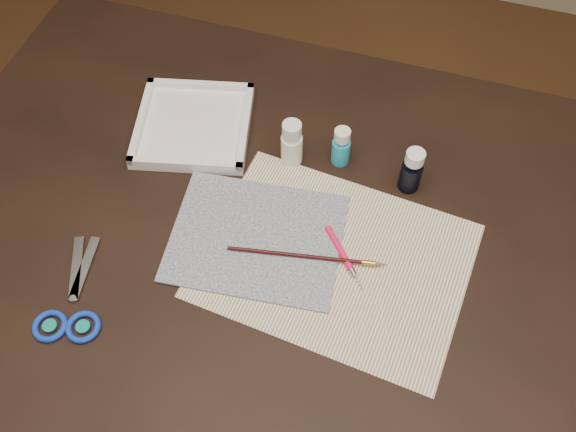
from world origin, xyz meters
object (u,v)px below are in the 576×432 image
(paper, at_px, (335,260))
(canvas, at_px, (256,238))
(paint_bottle_navy, at_px, (412,170))
(palette_tray, at_px, (193,125))
(scissors, at_px, (70,288))
(paint_bottle_white, at_px, (292,143))
(paint_bottle_cyan, at_px, (341,146))

(paper, relative_size, canvas, 1.50)
(paper, relative_size, paint_bottle_navy, 4.65)
(canvas, bearing_deg, palette_tray, 134.32)
(paper, bearing_deg, scissors, -155.41)
(paper, bearing_deg, palette_tray, 149.10)
(paint_bottle_navy, height_order, scissors, paint_bottle_navy)
(paper, height_order, paint_bottle_white, paint_bottle_white)
(canvas, bearing_deg, paint_bottle_white, 88.04)
(paint_bottle_navy, xyz_separation_m, scissors, (-0.46, -0.35, -0.04))
(canvas, distance_m, paint_bottle_white, 0.18)
(paint_bottle_cyan, relative_size, scissors, 0.38)
(canvas, relative_size, scissors, 1.34)
(paint_bottle_white, distance_m, scissors, 0.43)
(paper, bearing_deg, paint_bottle_white, 125.83)
(paint_bottle_white, xyz_separation_m, palette_tray, (-0.19, 0.01, -0.03))
(canvas, xyz_separation_m, paint_bottle_navy, (0.21, 0.18, 0.04))
(paint_bottle_cyan, height_order, paint_bottle_navy, paint_bottle_navy)
(palette_tray, bearing_deg, canvas, -45.68)
(canvas, distance_m, paint_bottle_navy, 0.28)
(paint_bottle_navy, relative_size, scissors, 0.43)
(paper, bearing_deg, paint_bottle_cyan, 102.77)
(paper, height_order, paint_bottle_cyan, paint_bottle_cyan)
(paint_bottle_navy, bearing_deg, palette_tray, 178.47)
(paper, distance_m, scissors, 0.41)
(paint_bottle_white, distance_m, paint_bottle_navy, 0.21)
(paint_bottle_white, height_order, paint_bottle_navy, paint_bottle_white)
(paint_bottle_cyan, bearing_deg, palette_tray, -178.18)
(paint_bottle_navy, distance_m, scissors, 0.58)
(paper, distance_m, palette_tray, 0.37)
(scissors, bearing_deg, paint_bottle_cyan, -64.51)
(paper, xyz_separation_m, paint_bottle_cyan, (-0.05, 0.20, 0.04))
(palette_tray, bearing_deg, paint_bottle_navy, -1.53)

